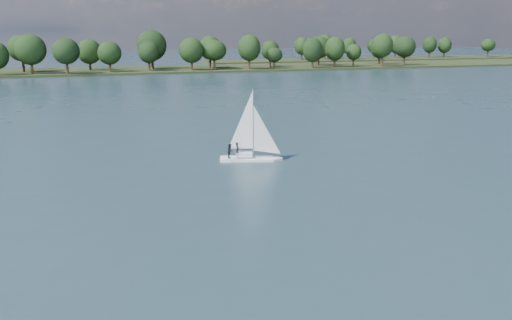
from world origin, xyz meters
The scene contains 5 objects.
ground centered at (0.00, 100.00, 0.00)m, with size 700.00×700.00×0.00m, color #233342.
far_shore centered at (0.00, 212.00, 0.00)m, with size 660.00×40.00×1.50m, color black.
far_shore_back centered at (160.00, 260.00, 0.00)m, with size 220.00×30.00×1.40m, color black.
sailboat centered at (3.71, 50.73, 2.54)m, with size 7.19×3.77×9.11m.
treeline centered at (-7.20, 208.71, 7.94)m, with size 562.62×73.67×18.21m.
Camera 1 is at (-17.02, -13.65, 15.54)m, focal length 40.00 mm.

